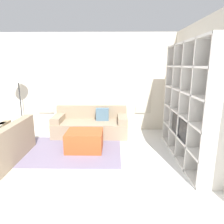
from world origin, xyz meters
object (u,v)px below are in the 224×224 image
shelving_unit (191,104)px  floor_lamp (18,80)px  ottoman (85,141)px  couch_main (91,125)px

shelving_unit → floor_lamp: shelving_unit is taller
shelving_unit → ottoman: bearing=170.7°
shelving_unit → floor_lamp: 4.35m
shelving_unit → ottoman: (-2.13, 0.35, -0.91)m
shelving_unit → floor_lamp: (-4.06, 1.55, 0.32)m
ottoman → floor_lamp: 2.58m
shelving_unit → couch_main: shelving_unit is taller
floor_lamp → shelving_unit: bearing=-20.9°
shelving_unit → floor_lamp: bearing=159.1°
shelving_unit → couch_main: (-2.11, 1.38, -0.85)m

